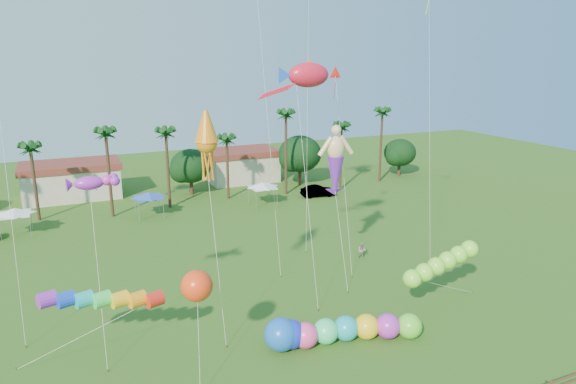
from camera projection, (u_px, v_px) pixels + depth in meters
name	position (u px, v px, depth m)	size (l,w,h in m)	color
ground	(356.00, 377.00, 30.66)	(160.00, 160.00, 0.00)	#285116
tree_line	(211.00, 164.00, 69.81)	(69.46, 8.91, 11.00)	#3A2819
buildings_row	(155.00, 176.00, 73.09)	(35.00, 7.00, 4.00)	beige
tent_row	(149.00, 196.00, 59.69)	(31.00, 4.00, 0.60)	white
car_b	(318.00, 191.00, 69.56)	(1.63, 4.66, 1.54)	#4C4C54
spectator_b	(362.00, 251.00, 48.29)	(0.77, 0.60, 1.58)	gray
caterpillar_inflatable	(338.00, 330.00, 34.04)	(10.73, 4.34, 2.20)	#FF4396
blue_ball	(291.00, 334.00, 33.48)	(1.93, 1.93, 1.93)	#192DE5
rainbow_tube	(125.00, 305.00, 31.71)	(10.19, 2.41, 4.16)	red
green_worm	(412.00, 279.00, 36.96)	(10.76, 4.05, 3.82)	#87F736
orange_ball_kite	(197.00, 286.00, 29.21)	(2.31, 3.07, 6.80)	#FF3D14
merman_kite	(335.00, 165.00, 43.28)	(2.60, 5.44, 12.49)	#FAC68E
fish_kite	(309.00, 75.00, 39.36)	(5.31, 6.91, 18.18)	red
squid_kite	(207.00, 143.00, 33.14)	(1.57, 3.99, 15.29)	orange
lobster_kite	(89.00, 183.00, 32.02)	(3.41, 5.27, 11.50)	purple
delta_kite_red	(336.00, 76.00, 44.55)	(1.33, 5.13, 17.69)	red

